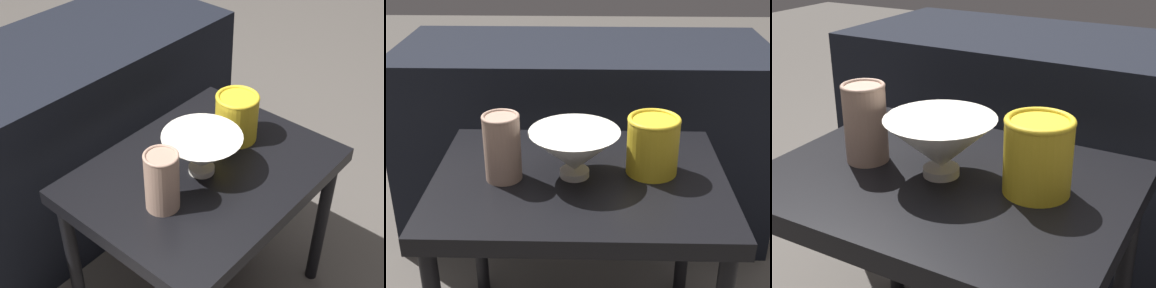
% 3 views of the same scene
% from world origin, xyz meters
% --- Properties ---
extents(table, '(0.65, 0.50, 0.51)m').
position_xyz_m(table, '(0.00, 0.00, 0.45)').
color(table, black).
rests_on(table, ground_plane).
extents(couch_backdrop, '(1.19, 0.50, 0.64)m').
position_xyz_m(couch_backdrop, '(0.00, 0.62, 0.32)').
color(couch_backdrop, black).
rests_on(couch_backdrop, ground_plane).
extents(bowl, '(0.20, 0.20, 0.11)m').
position_xyz_m(bowl, '(-0.01, 0.00, 0.57)').
color(bowl, silver).
rests_on(bowl, table).
extents(vase_textured_left, '(0.08, 0.08, 0.15)m').
position_xyz_m(vase_textured_left, '(-0.17, -0.01, 0.59)').
color(vase_textured_left, tan).
rests_on(vase_textured_left, table).
extents(vase_colorful_right, '(0.12, 0.12, 0.13)m').
position_xyz_m(vase_colorful_right, '(0.16, 0.02, 0.58)').
color(vase_colorful_right, gold).
rests_on(vase_colorful_right, table).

